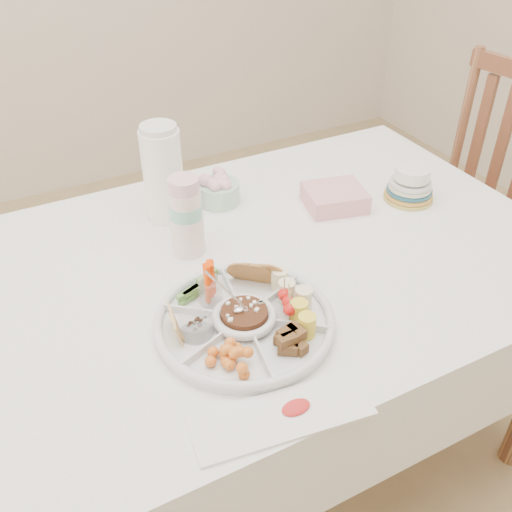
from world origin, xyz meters
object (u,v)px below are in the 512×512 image
thermos (163,172)px  plate_stack (410,185)px  dining_table (265,360)px  party_tray (244,319)px  chair (458,209)px

thermos → plate_stack: thermos is taller
dining_table → party_tray: party_tray is taller
chair → party_tray: (-1.09, -0.43, 0.27)m
chair → plate_stack: chair is taller
dining_table → chair: (0.92, 0.23, 0.13)m
party_tray → plate_stack: 0.71m
party_tray → thermos: 0.51m
dining_table → chair: size_ratio=1.49×
plate_stack → chair: bearing=21.9°
chair → thermos: bearing=169.0°
dining_table → party_tray: size_ratio=4.00×
thermos → chair: bearing=-3.3°
dining_table → plate_stack: size_ratio=10.74×
party_tray → dining_table: bearing=51.3°
party_tray → plate_stack: bearing=21.5°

